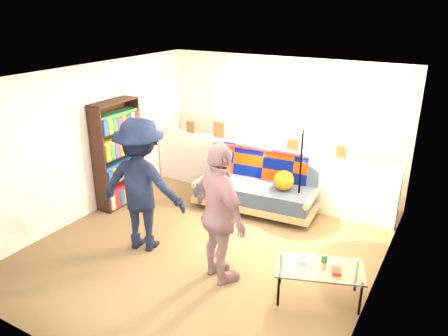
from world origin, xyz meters
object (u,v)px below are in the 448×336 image
at_px(futon_sofa, 259,186).
at_px(floor_lamp, 303,150).
at_px(person_left, 142,185).
at_px(bookshelf, 118,157).
at_px(person_right, 220,215).
at_px(coffee_table, 320,269).

xyz_separation_m(futon_sofa, floor_lamp, (0.74, -0.04, 0.76)).
xyz_separation_m(futon_sofa, person_left, (-0.87, -1.92, 0.54)).
relative_size(bookshelf, floor_lamp, 1.09).
relative_size(floor_lamp, person_right, 0.92).
relative_size(futon_sofa, person_right, 1.16).
bearing_deg(person_left, coffee_table, 169.49).
xyz_separation_m(bookshelf, floor_lamp, (2.90, 0.95, 0.33)).
bearing_deg(coffee_table, person_left, -177.92).
bearing_deg(person_left, futon_sofa, -126.92).
relative_size(coffee_table, person_right, 0.63).
distance_m(coffee_table, person_left, 2.59).
bearing_deg(person_right, futon_sofa, -47.35).
height_order(bookshelf, person_left, person_left).
bearing_deg(futon_sofa, floor_lamp, -3.46).
xyz_separation_m(coffee_table, person_right, (-1.20, -0.24, 0.50)).
relative_size(bookshelf, person_left, 0.95).
bearing_deg(bookshelf, person_right, -22.12).
height_order(futon_sofa, floor_lamp, floor_lamp).
bearing_deg(futon_sofa, coffee_table, -47.75).
distance_m(bookshelf, person_left, 1.59).
distance_m(futon_sofa, floor_lamp, 1.07).
xyz_separation_m(coffee_table, floor_lamp, (-0.92, 1.78, 0.77)).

